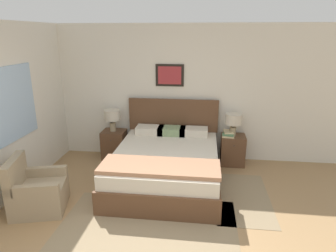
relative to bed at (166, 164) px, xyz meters
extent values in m
cube|color=silver|center=(-0.05, 1.16, 0.98)|extent=(6.81, 0.06, 2.60)
cube|color=black|center=(-0.08, 1.11, 1.33)|extent=(0.54, 0.02, 0.42)
cube|color=#9E2D33|center=(-0.08, 1.10, 1.33)|extent=(0.44, 0.00, 0.33)
cube|color=silver|center=(-2.29, -0.50, 0.98)|extent=(0.06, 5.65, 2.60)
cube|color=#9EBCDB|center=(-2.25, -0.75, 1.09)|extent=(0.02, 1.55, 1.12)
cube|color=#897556|center=(-0.08, -1.38, -0.31)|extent=(2.31, 1.68, 0.01)
cube|color=#897556|center=(1.23, -0.38, -0.31)|extent=(0.82, 1.56, 0.01)
cube|color=brown|center=(0.00, -0.03, -0.18)|extent=(1.74, 2.20, 0.28)
cube|color=brown|center=(0.00, -1.10, 0.00)|extent=(1.74, 0.06, 0.08)
cube|color=beige|center=(0.00, -0.03, 0.11)|extent=(1.67, 2.11, 0.30)
cube|color=brown|center=(0.00, 1.04, 0.57)|extent=(1.74, 0.06, 0.63)
cube|color=#9E7051|center=(0.00, -0.73, 0.29)|extent=(1.71, 0.62, 0.06)
cube|color=beige|center=(-0.42, 0.81, 0.33)|extent=(0.52, 0.32, 0.14)
cube|color=beige|center=(0.42, 0.81, 0.33)|extent=(0.52, 0.32, 0.14)
cube|color=gray|center=(0.00, 0.81, 0.33)|extent=(0.52, 0.32, 0.14)
cube|color=#998466|center=(-1.68, -1.05, -0.13)|extent=(0.84, 0.82, 0.38)
cube|color=#998466|center=(-1.96, -1.12, 0.27)|extent=(0.29, 0.67, 0.41)
cube|color=#998466|center=(-1.75, -0.78, 0.13)|extent=(0.70, 0.28, 0.14)
cube|color=#998466|center=(-1.61, -1.32, 0.13)|extent=(0.70, 0.28, 0.14)
cube|color=brown|center=(-1.16, 0.88, -0.03)|extent=(0.45, 0.40, 0.57)
sphere|color=#332D28|center=(-1.16, 0.66, 0.13)|extent=(0.02, 0.02, 0.02)
cube|color=brown|center=(1.16, 0.88, -0.03)|extent=(0.45, 0.40, 0.57)
sphere|color=#332D28|center=(1.16, 0.66, 0.13)|extent=(0.02, 0.02, 0.02)
cylinder|color=gray|center=(-1.17, 0.87, 0.34)|extent=(0.12, 0.12, 0.17)
cylinder|color=gray|center=(-1.17, 0.87, 0.45)|extent=(0.02, 0.02, 0.06)
cylinder|color=beige|center=(-1.17, 0.87, 0.58)|extent=(0.30, 0.30, 0.19)
cylinder|color=gray|center=(1.15, 0.87, 0.34)|extent=(0.12, 0.12, 0.17)
cylinder|color=gray|center=(1.15, 0.87, 0.45)|extent=(0.02, 0.02, 0.06)
cylinder|color=beige|center=(1.15, 0.87, 0.58)|extent=(0.30, 0.30, 0.19)
cube|color=beige|center=(1.06, 0.84, 0.27)|extent=(0.24, 0.28, 0.04)
cube|color=#4C7551|center=(1.06, 0.84, 0.31)|extent=(0.24, 0.30, 0.04)
cube|color=beige|center=(1.06, 0.84, 0.34)|extent=(0.19, 0.26, 0.03)
camera|label=1|loc=(0.60, -4.56, 2.10)|focal=32.00mm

